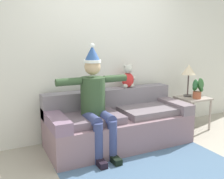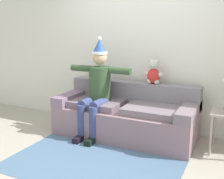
{
  "view_description": "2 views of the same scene",
  "coord_description": "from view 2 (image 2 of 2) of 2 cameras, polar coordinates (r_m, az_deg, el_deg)",
  "views": [
    {
      "loc": [
        -1.7,
        -2.25,
        1.56
      ],
      "look_at": [
        -0.13,
        0.95,
        0.86
      ],
      "focal_mm": 40.84,
      "sensor_mm": 36.0,
      "label": 1
    },
    {
      "loc": [
        1.61,
        -2.81,
        1.66
      ],
      "look_at": [
        -0.18,
        0.89,
        0.74
      ],
      "focal_mm": 44.94,
      "sensor_mm": 36.0,
      "label": 2
    }
  ],
  "objects": [
    {
      "name": "back_wall",
      "position": [
        4.66,
        5.66,
        8.77
      ],
      "size": [
        7.0,
        0.1,
        2.7
      ],
      "primitive_type": "cube",
      "color": "silver",
      "rests_on": "ground_plane"
    },
    {
      "name": "couch",
      "position": [
        4.36,
        2.93,
        -5.25
      ],
      "size": [
        2.12,
        0.9,
        0.8
      ],
      "color": "gray",
      "rests_on": "ground_plane"
    },
    {
      "name": "person_seated",
      "position": [
        4.29,
        -3.04,
        0.6
      ],
      "size": [
        1.02,
        0.77,
        1.52
      ],
      "color": "#324B2E",
      "rests_on": "ground_plane"
    },
    {
      "name": "ground_plane",
      "position": [
        3.64,
        -3.59,
        -14.52
      ],
      "size": [
        10.0,
        10.0,
        0.0
      ],
      "primitive_type": "plane",
      "color": "#A69E90"
    },
    {
      "name": "area_rug",
      "position": [
        3.62,
        -3.82,
        -14.64
      ],
      "size": [
        2.13,
        1.38,
        0.01
      ],
      "primitive_type": "cube",
      "color": "slate",
      "rests_on": "ground_plane"
    },
    {
      "name": "teddy_bear",
      "position": [
        4.36,
        8.47,
        3.37
      ],
      "size": [
        0.29,
        0.17,
        0.38
      ],
      "color": "red",
      "rests_on": "couch"
    }
  ]
}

